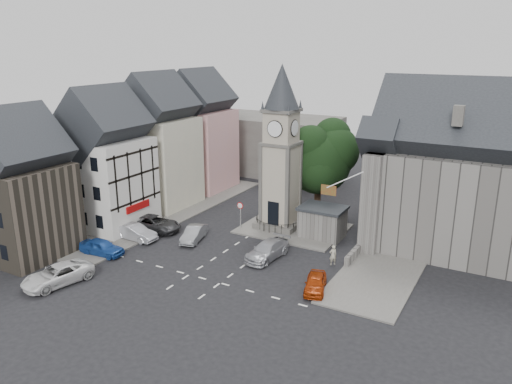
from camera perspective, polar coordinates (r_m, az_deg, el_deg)
The scene contains 25 objects.
ground at distance 44.81m, azimuth -1.87°, elevation -7.14°, with size 120.00×120.00×0.00m, color black.
pavement_west at distance 56.12m, azimuth -9.68°, elevation -2.29°, with size 6.00×30.00×0.14m, color #595651.
pavement_east at distance 47.58m, azimuth 15.87°, elevation -6.25°, with size 6.00×26.00×0.14m, color #595651.
central_island at distance 50.67m, azimuth 4.27°, elevation -4.18°, with size 10.00×8.00×0.16m, color #595651.
road_markings at distance 40.65m, azimuth -5.92°, elevation -9.84°, with size 20.00×8.00×0.01m, color silver.
clock_tower at distance 49.02m, azimuth 2.88°, elevation 4.93°, with size 4.86×4.86×16.25m.
stone_shelter at distance 48.53m, azimuth 7.59°, elevation -3.40°, with size 4.30×3.30×3.08m.
town_tree at distance 52.94m, azimuth 7.23°, elevation 4.44°, with size 7.20×7.20×10.80m.
warning_sign_post at distance 49.95m, azimuth -1.82°, elevation -2.08°, with size 0.70×0.19×2.85m.
terrace_pink at distance 63.94m, azimuth -6.48°, elevation 6.22°, with size 8.10×7.60×12.80m.
terrace_cream at distance 57.76m, azimuth -11.09°, elevation 4.89°, with size 8.10×7.60×12.80m.
terrace_tudor at distance 52.16m, azimuth -16.71°, elevation 2.78°, with size 8.10×7.60×12.00m.
building_sw_stone at distance 48.00m, azimuth -25.52°, elevation -0.38°, with size 8.60×7.60×10.40m.
backdrop_west at distance 72.66m, azimuth 1.38°, elevation 5.51°, with size 20.00×10.00×8.00m, color #4C4944.
east_building at distance 47.88m, azimuth 21.48°, elevation 1.20°, with size 14.40×11.40×12.60m.
east_boundary_wall at distance 49.86m, azimuth 13.33°, elevation -4.51°, with size 0.40×16.00×0.90m, color #575450.
flagpole at distance 42.70m, azimuth 10.10°, elevation 1.36°, with size 3.68×0.10×2.74m.
car_west_blue at distance 46.54m, azimuth -17.22°, elevation -6.04°, with size 1.68×4.17×1.42m, color #1D4AA0.
car_west_silver at distance 49.09m, azimuth -13.65°, elevation -4.51°, with size 1.56×4.48×1.47m, color #A6A7AE.
car_west_grey at distance 50.99m, azimuth -11.54°, elevation -3.53°, with size 2.53×5.49×1.52m, color #2F2F32.
car_island_silver at distance 47.92m, azimuth -7.11°, elevation -4.76°, with size 1.43×4.11×1.36m, color gray.
car_island_east at distance 43.78m, azimuth 1.29°, elevation -6.67°, with size 2.07×5.10×1.48m, color #ABADB3.
car_east_red at distance 38.66m, azimuth 6.81°, elevation -10.28°, with size 1.52×3.77×1.29m, color #9E2F08.
van_sw_white at distance 42.30m, azimuth -21.74°, elevation -8.79°, with size 2.51×5.44×1.51m, color silver.
pedestrian at distance 42.95m, azimuth 8.79°, elevation -7.14°, with size 0.65×0.42×1.77m, color #AAA58C.
Camera 1 is at (21.25, -35.04, 18.12)m, focal length 35.00 mm.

